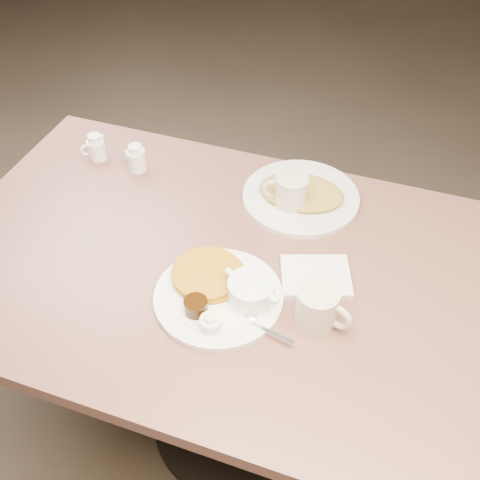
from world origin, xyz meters
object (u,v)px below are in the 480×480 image
(coffee_mug_far, at_px, (290,193))
(diner_table, at_px, (237,310))
(coffee_mug_near, at_px, (319,306))
(creamer_left, at_px, (96,148))
(main_plate, at_px, (223,291))
(creamer_right, at_px, (136,158))
(hash_plate, at_px, (301,195))

(coffee_mug_far, bearing_deg, diner_table, -103.31)
(coffee_mug_near, height_order, creamer_left, coffee_mug_near)
(coffee_mug_near, bearing_deg, main_plate, -177.12)
(diner_table, bearing_deg, creamer_right, 146.33)
(main_plate, xyz_separation_m, coffee_mug_far, (0.06, 0.36, 0.03))
(main_plate, distance_m, creamer_right, 0.55)
(diner_table, height_order, creamer_left, creamer_left)
(creamer_left, distance_m, creamer_right, 0.14)
(coffee_mug_near, distance_m, coffee_mug_far, 0.38)
(coffee_mug_near, bearing_deg, coffee_mug_far, 115.12)
(diner_table, bearing_deg, coffee_mug_near, -22.95)
(creamer_right, bearing_deg, creamer_left, 176.98)
(creamer_left, xyz_separation_m, creamer_right, (0.14, -0.01, -0.00))
(creamer_right, xyz_separation_m, hash_plate, (0.48, 0.03, -0.02))
(coffee_mug_near, relative_size, creamer_left, 1.79)
(main_plate, xyz_separation_m, hash_plate, (0.08, 0.40, -0.01))
(main_plate, bearing_deg, diner_table, 91.29)
(coffee_mug_near, bearing_deg, creamer_right, 149.87)
(coffee_mug_far, xyz_separation_m, hash_plate, (0.02, 0.04, -0.04))
(creamer_right, bearing_deg, coffee_mug_near, -30.13)
(creamer_right, bearing_deg, diner_table, -33.67)
(diner_table, distance_m, coffee_mug_near, 0.32)
(coffee_mug_far, relative_size, hash_plate, 0.38)
(creamer_left, bearing_deg, hash_plate, 1.70)
(creamer_left, bearing_deg, main_plate, -35.11)
(coffee_mug_near, height_order, creamer_right, coffee_mug_near)
(main_plate, height_order, creamer_right, creamer_right)
(diner_table, distance_m, creamer_left, 0.64)
(creamer_left, xyz_separation_m, hash_plate, (0.62, 0.02, -0.02))
(coffee_mug_far, height_order, hash_plate, coffee_mug_far)
(coffee_mug_far, xyz_separation_m, creamer_right, (-0.46, 0.02, -0.01))
(diner_table, relative_size, creamer_left, 18.75)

